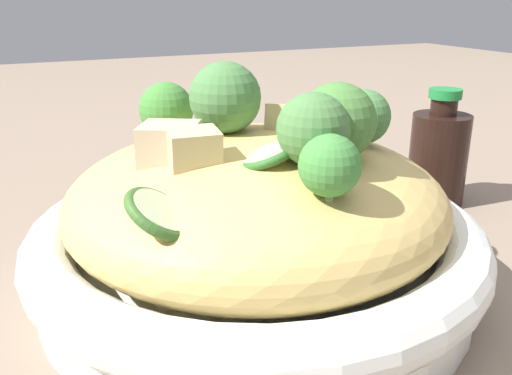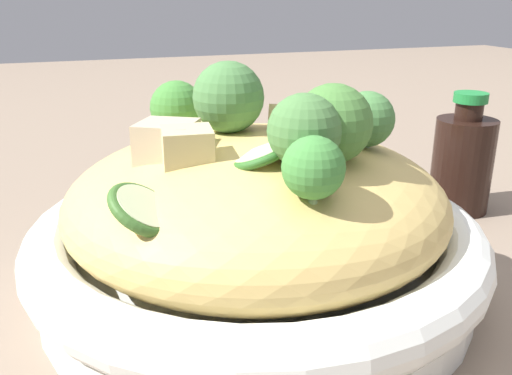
% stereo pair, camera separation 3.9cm
% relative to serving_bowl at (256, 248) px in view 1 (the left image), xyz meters
% --- Properties ---
extents(ground_plane, '(3.00, 3.00, 0.00)m').
position_rel_serving_bowl_xyz_m(ground_plane, '(0.00, 0.00, -0.03)').
color(ground_plane, '#816E5C').
extents(serving_bowl, '(0.33, 0.33, 0.06)m').
position_rel_serving_bowl_xyz_m(serving_bowl, '(0.00, 0.00, 0.00)').
color(serving_bowl, white).
rests_on(serving_bowl, ground_plane).
extents(noodle_heap, '(0.27, 0.27, 0.09)m').
position_rel_serving_bowl_xyz_m(noodle_heap, '(0.00, -0.00, 0.04)').
color(noodle_heap, tan).
rests_on(noodle_heap, serving_bowl).
extents(broccoli_florets, '(0.17, 0.24, 0.07)m').
position_rel_serving_bowl_xyz_m(broccoli_florets, '(0.01, -0.01, 0.10)').
color(broccoli_florets, '#8DB071').
rests_on(broccoli_florets, serving_bowl).
extents(carrot_coins, '(0.06, 0.09, 0.03)m').
position_rel_serving_bowl_xyz_m(carrot_coins, '(0.07, 0.02, 0.08)').
color(carrot_coins, orange).
rests_on(carrot_coins, serving_bowl).
extents(zucchini_slices, '(0.19, 0.13, 0.05)m').
position_rel_serving_bowl_xyz_m(zucchini_slices, '(-0.00, -0.02, 0.08)').
color(zucchini_slices, beige).
rests_on(zucchini_slices, serving_bowl).
extents(chicken_chunks, '(0.14, 0.10, 0.03)m').
position_rel_serving_bowl_xyz_m(chicken_chunks, '(-0.03, 0.01, 0.09)').
color(chicken_chunks, '#CEB487').
rests_on(chicken_chunks, serving_bowl).
extents(soy_sauce_bottle, '(0.06, 0.06, 0.12)m').
position_rel_serving_bowl_xyz_m(soy_sauce_bottle, '(0.24, 0.08, 0.02)').
color(soy_sauce_bottle, black).
rests_on(soy_sauce_bottle, ground_plane).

